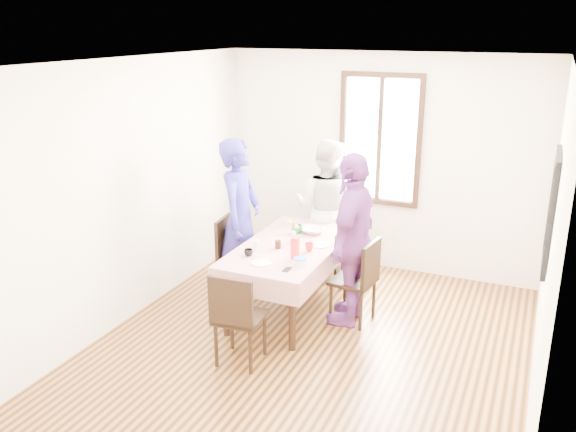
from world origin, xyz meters
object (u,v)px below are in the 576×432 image
object	(u,v)px
chair_near	(240,317)
chair_right	(353,280)
chair_left	(240,257)
dining_table	(290,278)
person_left	(240,219)
person_right	(353,239)
chair_far	(326,238)
person_far	(326,208)

from	to	relation	value
chair_near	chair_right	bearing A→B (deg)	55.69
chair_left	chair_near	bearing A→B (deg)	21.86
dining_table	chair_right	bearing A→B (deg)	4.23
person_left	person_right	size ratio (longest dim) A/B	1.01
chair_right	person_right	xyz separation A→B (m)	(-0.02, 0.00, 0.45)
chair_far	person_right	world-z (taller)	person_right
dining_table	person_far	size ratio (longest dim) A/B	0.97
dining_table	chair_near	size ratio (longest dim) A/B	1.82
person_left	person_far	xyz separation A→B (m)	(0.68, 0.96, -0.06)
person_far	chair_far	bearing A→B (deg)	-88.36
person_right	chair_far	bearing A→B (deg)	-147.66
chair_left	chair_near	world-z (taller)	same
person_far	chair_near	bearing A→B (deg)	91.64
chair_far	person_left	bearing A→B (deg)	50.66
dining_table	chair_left	bearing A→B (deg)	167.48
chair_far	person_left	size ratio (longest dim) A/B	0.50
chair_right	chair_far	world-z (taller)	same
person_left	person_far	size ratio (longest dim) A/B	1.07
chair_far	person_left	distance (m)	1.28
chair_left	chair_right	world-z (taller)	same
chair_left	person_left	world-z (taller)	person_left
person_far	person_right	distance (m)	1.26
chair_left	chair_right	distance (m)	1.40
chair_near	person_far	xyz separation A→B (m)	(0.00, 2.25, 0.40)
chair_far	chair_near	bearing A→B (deg)	85.35
chair_near	person_left	bearing A→B (deg)	113.88
chair_near	person_right	world-z (taller)	person_right
chair_near	person_far	bearing A→B (deg)	86.13
chair_left	chair_near	distance (m)	1.47
chair_left	chair_far	size ratio (longest dim) A/B	1.00
person_left	chair_far	bearing A→B (deg)	-41.15
dining_table	person_right	distance (m)	0.86
chair_right	person_far	world-z (taller)	person_far
chair_left	person_far	distance (m)	1.25
chair_right	chair_near	world-z (taller)	same
chair_far	person_right	distance (m)	1.36
dining_table	person_left	distance (m)	0.88
dining_table	person_right	world-z (taller)	person_right
chair_far	person_far	bearing A→B (deg)	85.35
chair_far	person_right	xyz separation A→B (m)	(0.68, -1.09, 0.45)
dining_table	chair_near	world-z (taller)	chair_near
chair_left	person_left	xyz separation A→B (m)	(0.02, 0.00, 0.46)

